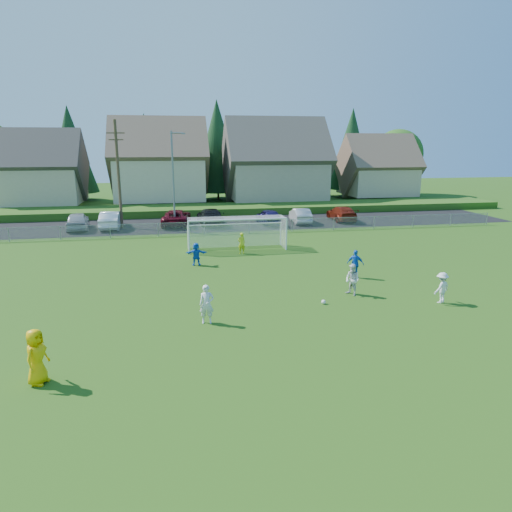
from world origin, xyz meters
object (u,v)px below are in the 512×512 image
at_px(player_blue_b, 196,254).
at_px(car_c, 176,217).
at_px(car_e, 269,217).
at_px(car_f, 300,216).
at_px(car_g, 342,213).
at_px(player_white_a, 207,304).
at_px(player_white_b, 352,280).
at_px(player_blue_a, 355,264).
at_px(car_a, 78,221).
at_px(player_white_c, 442,288).
at_px(referee, 36,357).
at_px(soccer_ball, 324,302).
at_px(car_b, 111,220).
at_px(car_d, 210,216).
at_px(goalkeeper, 242,243).
at_px(soccer_goal, 236,228).

height_order(player_blue_b, car_c, car_c).
height_order(car_e, car_f, car_e).
bearing_deg(car_g, car_c, 1.67).
distance_m(player_white_a, car_e, 25.98).
bearing_deg(player_white_a, player_white_b, 21.70).
bearing_deg(car_f, player_blue_b, 56.60).
height_order(player_blue_a, car_c, player_blue_a).
distance_m(car_c, car_e, 9.15).
xyz_separation_m(car_a, car_c, (9.15, 0.69, -0.05)).
bearing_deg(player_blue_b, car_a, -50.73).
xyz_separation_m(player_white_a, player_white_c, (11.91, 0.50, -0.09)).
height_order(referee, car_f, referee).
distance_m(soccer_ball, car_c, 25.44).
bearing_deg(car_b, player_white_c, 127.50).
xyz_separation_m(player_white_c, player_blue_b, (-11.78, 9.70, -0.03)).
height_order(car_c, car_f, car_c).
xyz_separation_m(player_white_a, car_d, (2.45, 25.67, -0.09)).
bearing_deg(car_c, goalkeeper, 114.75).
bearing_deg(car_c, car_g, -175.60).
bearing_deg(car_g, car_d, 2.26).
relative_size(player_blue_b, car_g, 0.29).
height_order(car_b, car_c, car_b).
relative_size(player_blue_a, car_b, 0.35).
relative_size(player_white_b, car_d, 0.31).
height_order(player_white_c, player_blue_b, player_white_c).
xyz_separation_m(player_white_a, car_e, (8.20, 24.65, -0.12)).
bearing_deg(player_white_b, car_d, 166.23).
bearing_deg(car_e, soccer_ball, 81.44).
relative_size(car_a, car_b, 0.97).
relative_size(soccer_ball, car_b, 0.04).
bearing_deg(player_blue_a, car_e, -55.09).
bearing_deg(player_blue_b, player_white_c, 145.71).
xyz_separation_m(referee, car_e, (14.22, 28.94, -0.20)).
bearing_deg(car_g, car_f, 9.76).
relative_size(soccer_ball, player_white_a, 0.12).
bearing_deg(player_white_c, soccer_ball, -33.62).
xyz_separation_m(referee, goalkeeper, (9.63, 17.14, -0.19)).
xyz_separation_m(car_a, car_b, (3.01, 0.09, -0.01)).
relative_size(car_b, car_c, 0.89).
distance_m(car_e, soccer_goal, 11.28).
xyz_separation_m(player_blue_a, soccer_goal, (-5.91, 8.93, 0.77)).
distance_m(referee, player_white_c, 18.57).
distance_m(goalkeeper, car_g, 17.81).
relative_size(car_b, car_d, 0.90).
bearing_deg(player_blue_a, soccer_goal, -25.09).
relative_size(player_blue_a, player_blue_b, 1.12).
height_order(player_white_c, goalkeeper, player_white_c).
relative_size(car_b, car_g, 0.95).
relative_size(player_white_b, goalkeeper, 1.08).
xyz_separation_m(player_white_c, car_f, (-0.39, 24.42, -0.05)).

